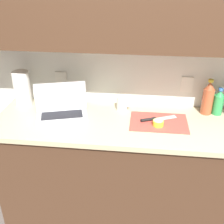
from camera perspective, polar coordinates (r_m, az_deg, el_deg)
ground_plane at (r=2.56m, az=8.42°, el=-20.91°), size 12.00×12.00×0.00m
wall_back at (r=1.97m, az=11.54°, el=16.93°), size 5.20×0.38×2.60m
counter_unit at (r=2.23m, az=9.83°, el=-12.67°), size 2.38×0.61×0.94m
laptop at (r=2.06m, az=-10.23°, el=0.80°), size 0.41×0.31×0.23m
cutting_board at (r=1.98m, az=9.47°, el=-2.06°), size 0.40×0.27×0.01m
knife at (r=1.98m, az=8.24°, el=-1.44°), size 0.26×0.14×0.02m
lemon_half_cut at (r=1.92m, az=9.36°, el=-2.20°), size 0.07×0.07×0.04m
bottle_oil_tall at (r=2.17m, az=20.80°, el=1.82°), size 0.07×0.07×0.20m
bottle_water_clear at (r=2.14m, az=18.92°, el=2.67°), size 0.08×0.08×0.27m
measuring_cup at (r=2.11m, az=2.04°, el=1.82°), size 0.10×0.08×0.11m
paper_towel_roll at (r=2.26m, az=-17.76°, el=4.56°), size 0.13×0.13×0.27m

